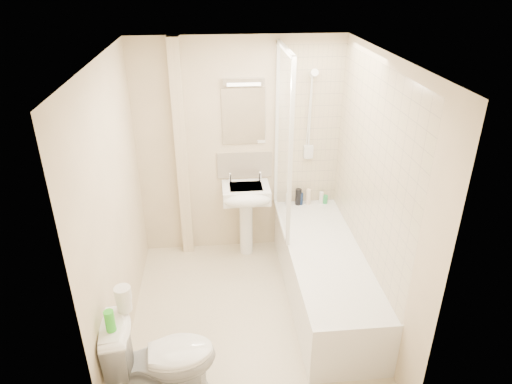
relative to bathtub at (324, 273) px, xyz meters
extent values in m
plane|color=beige|center=(-0.75, -0.20, -0.29)|extent=(2.50, 2.50, 0.00)
cube|color=beige|center=(-0.75, 1.05, 0.91)|extent=(2.20, 0.02, 2.40)
cube|color=beige|center=(-1.85, -0.20, 0.91)|extent=(0.02, 2.50, 2.40)
cube|color=beige|center=(0.35, -0.20, 0.91)|extent=(0.02, 2.50, 2.40)
cube|color=white|center=(-0.75, -0.20, 2.11)|extent=(2.20, 2.50, 0.02)
cube|color=beige|center=(0.00, 1.04, 1.14)|extent=(0.70, 0.01, 1.75)
cube|color=beige|center=(0.34, 0.00, 1.14)|extent=(0.01, 2.10, 1.75)
cube|color=beige|center=(-1.37, 0.99, 0.91)|extent=(0.12, 0.12, 2.40)
cube|color=beige|center=(-0.70, 1.04, 0.74)|extent=(0.60, 0.02, 0.30)
cube|color=white|center=(-0.70, 1.04, 1.29)|extent=(0.46, 0.01, 0.60)
cube|color=silver|center=(-0.70, 1.02, 1.66)|extent=(0.42, 0.07, 0.07)
cube|color=white|center=(0.00, 0.00, -0.01)|extent=(0.70, 2.10, 0.55)
cube|color=white|center=(0.00, 0.00, 0.21)|extent=(0.56, 1.96, 0.05)
cube|color=white|center=(-0.35, 0.60, 1.16)|extent=(0.01, 0.90, 1.80)
cube|color=white|center=(-0.35, 1.03, 1.16)|extent=(0.04, 0.04, 1.80)
cube|color=white|center=(-0.35, 0.15, 1.16)|extent=(0.04, 0.04, 1.80)
cube|color=white|center=(-0.35, 0.60, 2.04)|extent=(0.04, 0.90, 0.04)
cube|color=white|center=(-0.35, 0.60, 0.28)|extent=(0.04, 0.90, 0.03)
cylinder|color=white|center=(0.00, 1.02, 1.26)|extent=(0.02, 0.02, 0.90)
cylinder|color=white|center=(0.00, 1.02, 0.81)|extent=(0.05, 0.05, 0.02)
cylinder|color=white|center=(0.00, 1.02, 1.71)|extent=(0.05, 0.05, 0.02)
cylinder|color=white|center=(0.00, 0.95, 1.74)|extent=(0.08, 0.11, 0.11)
cube|color=white|center=(0.00, 1.01, 0.88)|extent=(0.10, 0.05, 0.14)
cylinder|color=white|center=(-0.02, 0.99, 1.31)|extent=(0.01, 0.13, 0.84)
cylinder|color=white|center=(-0.70, 0.88, 0.05)|extent=(0.15, 0.15, 0.68)
cube|color=white|center=(-0.70, 0.85, 0.49)|extent=(0.51, 0.39, 0.16)
ellipsoid|color=white|center=(-0.70, 0.68, 0.49)|extent=(0.51, 0.22, 0.16)
cube|color=silver|center=(-0.70, 0.85, 0.55)|extent=(0.35, 0.25, 0.04)
cylinder|color=white|center=(-0.87, 0.96, 0.62)|extent=(0.03, 0.03, 0.10)
cylinder|color=white|center=(-0.53, 0.96, 0.62)|extent=(0.03, 0.03, 0.10)
sphere|color=white|center=(-0.87, 0.96, 0.67)|extent=(0.04, 0.04, 0.04)
sphere|color=white|center=(-0.53, 0.96, 0.67)|extent=(0.04, 0.04, 0.04)
cylinder|color=white|center=(-0.21, 0.96, 0.33)|extent=(0.06, 0.06, 0.14)
cylinder|color=black|center=(-0.10, 0.96, 0.36)|extent=(0.07, 0.07, 0.19)
cylinder|color=navy|center=(-0.07, 0.96, 0.33)|extent=(0.05, 0.05, 0.14)
cylinder|color=beige|center=(0.02, 0.96, 0.35)|extent=(0.05, 0.05, 0.18)
cylinder|color=white|center=(0.17, 0.96, 0.33)|extent=(0.05, 0.05, 0.14)
cylinder|color=green|center=(0.22, 0.96, 0.31)|extent=(0.06, 0.06, 0.10)
imported|color=white|center=(-1.47, -1.05, 0.11)|extent=(0.64, 0.89, 0.80)
cylinder|color=white|center=(-1.71, -0.95, 0.56)|extent=(0.11, 0.11, 0.11)
cylinder|color=white|center=(-1.70, -0.97, 0.67)|extent=(0.12, 0.12, 0.10)
cylinder|color=green|center=(-1.76, -1.15, 0.59)|extent=(0.07, 0.07, 0.16)
camera|label=1|loc=(-1.02, -3.56, 2.71)|focal=32.00mm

